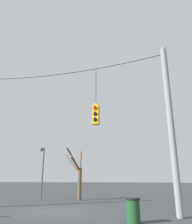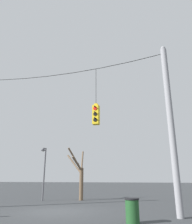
{
  "view_description": "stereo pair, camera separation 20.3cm",
  "coord_description": "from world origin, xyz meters",
  "px_view_note": "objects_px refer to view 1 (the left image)",
  "views": [
    {
      "loc": [
        5.19,
        -11.55,
        1.64
      ],
      "look_at": [
        2.25,
        -0.5,
        5.16
      ],
      "focal_mm": 35.0,
      "sensor_mm": 36.0,
      "label": 1
    },
    {
      "loc": [
        5.39,
        -11.5,
        1.64
      ],
      "look_at": [
        2.25,
        -0.5,
        5.16
      ],
      "focal_mm": 35.0,
      "sensor_mm": 36.0,
      "label": 2
    }
  ],
  "objects_px": {
    "trash_bin": "(133,210)",
    "bare_tree": "(78,174)",
    "street_lamp": "(42,164)",
    "traffic_light_near_left_pole": "(96,114)",
    "utility_pole_right": "(171,123)"
  },
  "relations": [
    {
      "from": "street_lamp",
      "to": "trash_bin",
      "type": "relative_size",
      "value": 4.51
    },
    {
      "from": "bare_tree",
      "to": "trash_bin",
      "type": "xyz_separation_m",
      "value": [
        5.31,
        -8.44,
        -1.56
      ]
    },
    {
      "from": "utility_pole_right",
      "to": "traffic_light_near_left_pole",
      "type": "bearing_deg",
      "value": 180.0
    },
    {
      "from": "trash_bin",
      "to": "street_lamp",
      "type": "bearing_deg",
      "value": 138.28
    },
    {
      "from": "bare_tree",
      "to": "trash_bin",
      "type": "bearing_deg",
      "value": -57.82
    },
    {
      "from": "bare_tree",
      "to": "trash_bin",
      "type": "height_order",
      "value": "bare_tree"
    },
    {
      "from": "utility_pole_right",
      "to": "trash_bin",
      "type": "distance_m",
      "value": 4.58
    },
    {
      "from": "trash_bin",
      "to": "bare_tree",
      "type": "bearing_deg",
      "value": 122.18
    },
    {
      "from": "traffic_light_near_left_pole",
      "to": "bare_tree",
      "type": "bearing_deg",
      "value": 116.39
    },
    {
      "from": "street_lamp",
      "to": "traffic_light_near_left_pole",
      "type": "bearing_deg",
      "value": -42.06
    },
    {
      "from": "street_lamp",
      "to": "bare_tree",
      "type": "height_order",
      "value": "street_lamp"
    },
    {
      "from": "utility_pole_right",
      "to": "trash_bin",
      "type": "height_order",
      "value": "utility_pole_right"
    },
    {
      "from": "utility_pole_right",
      "to": "bare_tree",
      "type": "relative_size",
      "value": 2.1
    },
    {
      "from": "utility_pole_right",
      "to": "traffic_light_near_left_pole",
      "type": "xyz_separation_m",
      "value": [
        -3.82,
        0.0,
        0.74
      ]
    },
    {
      "from": "trash_bin",
      "to": "traffic_light_near_left_pole",
      "type": "bearing_deg",
      "value": 139.33
    }
  ]
}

